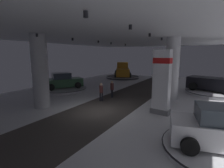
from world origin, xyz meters
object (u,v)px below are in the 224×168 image
display_platform_near_right (223,150)px  column_left (40,72)px  column_right (172,69)px  display_platform_mid_left (63,89)px  pickup_truck_far_right (220,82)px  brand_sign_pylon (162,81)px  pickup_truck_deep_left (123,71)px  display_platform_far_right (215,93)px  display_platform_deep_left (123,77)px  visitor_walking_near (112,88)px  visitor_walking_far (101,91)px  display_car_mid_left (63,81)px

display_platform_near_right → column_left: bearing=176.6°
column_left → column_right: bearing=42.8°
display_platform_near_right → display_platform_mid_left: bearing=157.6°
column_right → pickup_truck_far_right: column_right is taller
column_left → pickup_truck_far_right: 16.78m
column_right → brand_sign_pylon: bearing=-87.3°
pickup_truck_deep_left → display_platform_far_right: pickup_truck_deep_left is taller
display_platform_deep_left → display_platform_mid_left: size_ratio=1.10×
pickup_truck_far_right → visitor_walking_near: size_ratio=3.56×
pickup_truck_far_right → display_platform_mid_left: size_ratio=1.10×
display_platform_far_right → visitor_walking_far: (-8.74, -7.94, 0.72)m
display_platform_near_right → visitor_walking_far: visitor_walking_far is taller
display_platform_near_right → visitor_walking_near: (-8.64, 6.02, 0.76)m
display_platform_deep_left → visitor_walking_far: 15.23m
column_right → pickup_truck_far_right: 5.89m
column_left → display_platform_deep_left: size_ratio=0.97×
display_car_mid_left → visitor_walking_far: 6.51m
display_platform_deep_left → display_platform_far_right: (13.70, -6.45, -0.01)m
column_left → display_platform_mid_left: column_left is taller
display_platform_deep_left → visitor_walking_near: size_ratio=3.57×
pickup_truck_deep_left → display_platform_near_right: bearing=-53.9°
pickup_truck_deep_left → visitor_walking_near: pickup_truck_deep_left is taller
pickup_truck_deep_left → display_platform_far_right: size_ratio=0.99×
display_platform_deep_left → column_left: bearing=-83.7°
column_left → brand_sign_pylon: size_ratio=1.27×
column_right → visitor_walking_far: (-5.12, -3.73, -1.84)m
column_right → display_car_mid_left: bearing=-170.1°
brand_sign_pylon → visitor_walking_far: bearing=171.6°
display_platform_near_right → display_car_mid_left: size_ratio=1.09×
display_platform_mid_left → pickup_truck_deep_left: bearing=84.9°
display_platform_near_right → display_car_mid_left: display_car_mid_left is taller
column_right → display_platform_mid_left: size_ratio=1.07×
pickup_truck_deep_left → visitor_walking_far: 15.54m
column_left → display_platform_near_right: column_left is taller
column_left → visitor_walking_near: column_left is taller
visitor_walking_far → column_right: bearing=36.1°
column_left → visitor_walking_far: size_ratio=3.46×
column_left → display_platform_deep_left: (-1.99, 18.15, -2.56)m
column_left → display_platform_far_right: size_ratio=0.96×
display_platform_near_right → display_platform_far_right: 12.39m
display_platform_mid_left → visitor_walking_near: 6.50m
display_platform_far_right → pickup_truck_far_right: size_ratio=1.01×
pickup_truck_far_right → visitor_walking_far: pickup_truck_far_right is taller
display_car_mid_left → visitor_walking_near: bearing=-1.6°
column_right → column_left: bearing=-137.2°
brand_sign_pylon → visitor_walking_near: size_ratio=2.72×
column_left → visitor_walking_far: (2.96, 3.76, -1.84)m
display_platform_near_right → visitor_walking_far: bearing=153.2°
brand_sign_pylon → display_platform_near_right: (3.51, -3.67, -2.09)m
column_left → brand_sign_pylon: (8.30, 2.97, -0.52)m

